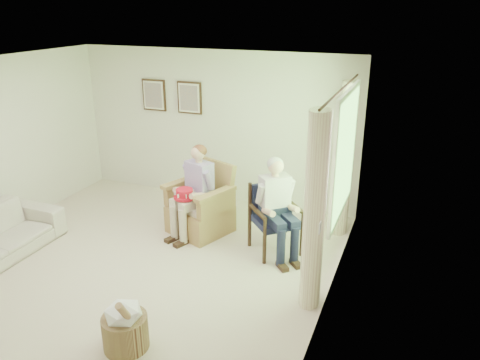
# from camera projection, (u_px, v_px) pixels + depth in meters

# --- Properties ---
(floor) EXTENTS (5.50, 5.50, 0.00)m
(floor) POSITION_uv_depth(u_px,v_px,m) (130.00, 272.00, 6.11)
(floor) COLOR beige
(floor) RESTS_ON ground
(back_wall) EXTENTS (5.00, 0.04, 2.60)m
(back_wall) POSITION_uv_depth(u_px,v_px,m) (215.00, 127.00, 8.05)
(back_wall) COLOR silver
(back_wall) RESTS_ON ground
(right_wall) EXTENTS (0.04, 5.50, 2.60)m
(right_wall) POSITION_uv_depth(u_px,v_px,m) (327.00, 211.00, 4.80)
(right_wall) COLOR silver
(right_wall) RESTS_ON ground
(ceiling) EXTENTS (5.00, 5.50, 0.02)m
(ceiling) POSITION_uv_depth(u_px,v_px,m) (111.00, 70.00, 5.19)
(ceiling) COLOR white
(ceiling) RESTS_ON back_wall
(window) EXTENTS (0.13, 2.50, 1.63)m
(window) POSITION_uv_depth(u_px,v_px,m) (345.00, 152.00, 5.76)
(window) COLOR #2D6B23
(window) RESTS_ON right_wall
(curtain_left) EXTENTS (0.34, 0.34, 2.30)m
(curtain_left) POSITION_uv_depth(u_px,v_px,m) (314.00, 213.00, 5.10)
(curtain_left) COLOR #F4F1BF
(curtain_left) RESTS_ON ground
(curtain_right) EXTENTS (0.34, 0.34, 2.30)m
(curtain_right) POSITION_uv_depth(u_px,v_px,m) (345.00, 161.00, 6.81)
(curtain_right) COLOR #F4F1BF
(curtain_right) RESTS_ON ground
(framed_print_left) EXTENTS (0.45, 0.05, 0.55)m
(framed_print_left) POSITION_uv_depth(u_px,v_px,m) (154.00, 95.00, 8.23)
(framed_print_left) COLOR #382114
(framed_print_left) RESTS_ON back_wall
(framed_print_right) EXTENTS (0.45, 0.05, 0.55)m
(framed_print_right) POSITION_uv_depth(u_px,v_px,m) (189.00, 98.00, 8.00)
(framed_print_right) COLOR #382114
(framed_print_right) RESTS_ON back_wall
(wicker_armchair) EXTENTS (0.83, 0.82, 1.06)m
(wicker_armchair) POSITION_uv_depth(u_px,v_px,m) (201.00, 210.00, 7.13)
(wicker_armchair) COLOR #A48D4D
(wicker_armchair) RESTS_ON ground
(wood_armchair) EXTENTS (0.61, 0.58, 0.95)m
(wood_armchair) POSITION_uv_depth(u_px,v_px,m) (277.00, 215.00, 6.55)
(wood_armchair) COLOR black
(wood_armchair) RESTS_ON ground
(person_wicker) EXTENTS (0.40, 0.63, 1.36)m
(person_wicker) POSITION_uv_depth(u_px,v_px,m) (196.00, 185.00, 6.85)
(person_wicker) COLOR beige
(person_wicker) RESTS_ON ground
(person_dark) EXTENTS (0.40, 0.63, 1.35)m
(person_dark) POSITION_uv_depth(u_px,v_px,m) (275.00, 201.00, 6.31)
(person_dark) COLOR #191C37
(person_dark) RESTS_ON ground
(red_hat) EXTENTS (0.31, 0.31, 0.14)m
(red_hat) POSITION_uv_depth(u_px,v_px,m) (185.00, 194.00, 6.75)
(red_hat) COLOR red
(red_hat) RESTS_ON person_wicker
(hatbox) EXTENTS (0.60, 0.60, 0.68)m
(hatbox) POSITION_uv_depth(u_px,v_px,m) (125.00, 325.00, 4.70)
(hatbox) COLOR tan
(hatbox) RESTS_ON ground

